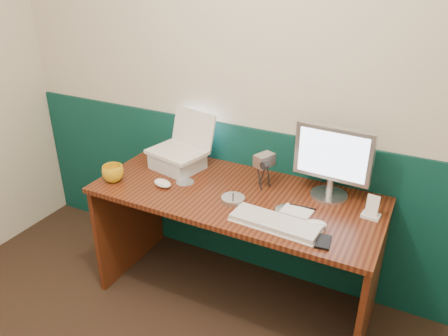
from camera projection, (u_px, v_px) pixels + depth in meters
The scene contains 19 objects.
back_wall at pixel (259, 88), 2.51m from camera, with size 3.50×0.04×2.50m, color beige.
wainscot at pixel (254, 201), 2.83m from camera, with size 3.48×0.02×1.00m, color #07312B.
desk at pixel (235, 248), 2.59m from camera, with size 1.60×0.70×0.75m, color #361209.
laptop_riser at pixel (177, 161), 2.68m from camera, with size 0.28×0.24×0.10m, color silver.
laptop at pixel (176, 133), 2.60m from camera, with size 0.32×0.25×0.27m, color white, non-canonical shape.
monitor at pixel (333, 163), 2.30m from camera, with size 0.41×0.12×0.41m, color silver, non-canonical shape.
keyboard at pixel (275, 223), 2.13m from camera, with size 0.44×0.15×0.03m, color silver.
mouse_right at pixel (315, 224), 2.11m from camera, with size 0.12×0.07×0.04m, color silver.
mouse_left at pixel (163, 183), 2.48m from camera, with size 0.12×0.07×0.04m, color silver.
mug at pixel (113, 173), 2.53m from camera, with size 0.12×0.12×0.10m, color gold.
camcorder at pixel (264, 171), 2.44m from camera, with size 0.09×0.13×0.20m, color #AFAEB3, non-canonical shape.
cd_spindle at pixel (233, 199), 2.33m from camera, with size 0.13×0.13×0.03m, color #AFB5BF.
cd_loose_a at pixel (185, 182), 2.54m from camera, with size 0.11×0.11×0.00m, color silver.
cd_loose_b at pixel (286, 209), 2.26m from camera, with size 0.11×0.11×0.00m, color silver.
pen at pixel (303, 207), 2.28m from camera, with size 0.01×0.01×0.14m, color black.
papers at pixel (297, 211), 2.25m from camera, with size 0.15×0.10×0.00m, color silver.
dock at pixel (371, 216), 2.20m from camera, with size 0.09×0.07×0.02m, color silver.
music_player at pixel (373, 205), 2.17m from camera, with size 0.06×0.01×0.11m, color white.
pda at pixel (323, 242), 2.00m from camera, with size 0.07×0.11×0.01m, color black.
Camera 1 is at (0.94, -0.53, 1.94)m, focal length 35.00 mm.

